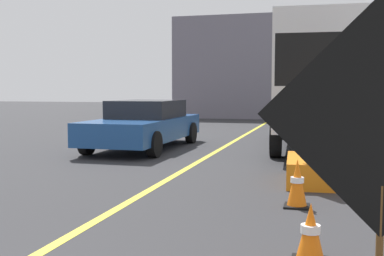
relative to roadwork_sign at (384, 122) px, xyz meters
name	(u,v)px	position (x,y,z in m)	size (l,w,h in m)	color
lane_center_stripe	(145,192)	(-3.17, 3.94, -1.47)	(0.14, 36.00, 0.01)	yellow
roadwork_sign	(384,122)	(0.00, 0.00, 0.00)	(1.63, 0.18, 2.33)	#593819
arrow_board_trailer	(318,156)	(-0.44, 5.57, -0.99)	(1.60, 1.86, 2.70)	orange
box_truck	(321,83)	(-0.45, 10.74, 0.39)	(2.87, 7.80, 3.47)	black
pickup_car	(145,124)	(-5.32, 9.56, -0.77)	(2.10, 5.12, 1.38)	navy
highway_guide_sign	(366,46)	(1.25, 17.23, 1.95)	(2.79, 0.29, 5.00)	gray
far_building_block	(306,69)	(-1.40, 27.31, 1.53)	(15.39, 6.56, 6.01)	slate
traffic_cone_near_sign	(310,234)	(-0.47, 1.33, -1.18)	(0.36, 0.36, 0.60)	black
traffic_cone_mid_lane	(297,184)	(-0.71, 3.59, -1.13)	(0.36, 0.36, 0.69)	black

